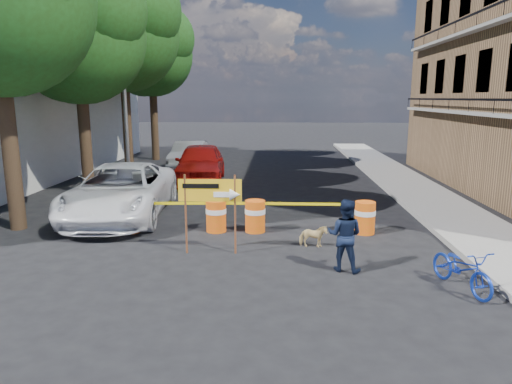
# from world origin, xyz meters

# --- Properties ---
(ground) EXTENTS (120.00, 120.00, 0.00)m
(ground) POSITION_xyz_m (0.00, 0.00, 0.00)
(ground) COLOR black
(ground) RESTS_ON ground
(sidewalk_east) EXTENTS (2.40, 40.00, 0.15)m
(sidewalk_east) POSITION_xyz_m (6.20, 6.00, 0.07)
(sidewalk_east) COLOR gray
(sidewalk_east) RESTS_ON ground
(tree_mid_a) EXTENTS (5.25, 5.00, 8.68)m
(tree_mid_a) POSITION_xyz_m (-6.74, 7.00, 6.01)
(tree_mid_a) COLOR #332316
(tree_mid_a) RESTS_ON ground
(tree_mid_b) EXTENTS (5.67, 5.40, 9.62)m
(tree_mid_b) POSITION_xyz_m (-6.73, 12.00, 6.71)
(tree_mid_b) COLOR #332316
(tree_mid_b) RESTS_ON ground
(tree_far) EXTENTS (5.04, 4.80, 8.84)m
(tree_far) POSITION_xyz_m (-6.74, 17.00, 6.22)
(tree_far) COLOR #332316
(tree_far) RESTS_ON ground
(streetlamp) EXTENTS (1.25, 0.18, 8.00)m
(streetlamp) POSITION_xyz_m (-5.93, 9.50, 4.38)
(streetlamp) COLOR gray
(streetlamp) RESTS_ON ground
(barrel_far_left) EXTENTS (0.58, 0.58, 0.90)m
(barrel_far_left) POSITION_xyz_m (-3.46, 1.87, 0.47)
(barrel_far_left) COLOR orange
(barrel_far_left) RESTS_ON ground
(barrel_mid_left) EXTENTS (0.58, 0.58, 0.90)m
(barrel_mid_left) POSITION_xyz_m (-1.06, 2.02, 0.47)
(barrel_mid_left) COLOR orange
(barrel_mid_left) RESTS_ON ground
(barrel_mid_right) EXTENTS (0.58, 0.58, 0.90)m
(barrel_mid_right) POSITION_xyz_m (0.04, 2.05, 0.47)
(barrel_mid_right) COLOR orange
(barrel_mid_right) RESTS_ON ground
(barrel_far_right) EXTENTS (0.58, 0.58, 0.90)m
(barrel_far_right) POSITION_xyz_m (3.10, 2.04, 0.47)
(barrel_far_right) COLOR orange
(barrel_far_right) RESTS_ON ground
(detour_sign) EXTENTS (1.51, 0.29, 1.94)m
(detour_sign) POSITION_xyz_m (-0.73, 0.16, 1.42)
(detour_sign) COLOR #592D19
(detour_sign) RESTS_ON ground
(pedestrian) EXTENTS (0.93, 0.83, 1.59)m
(pedestrian) POSITION_xyz_m (2.13, -0.79, 0.80)
(pedestrian) COLOR #101A32
(pedestrian) RESTS_ON ground
(bicycle) EXTENTS (0.83, 1.02, 1.68)m
(bicycle) POSITION_xyz_m (4.30, -1.71, 0.84)
(bicycle) COLOR #1636B8
(bicycle) RESTS_ON ground
(dog) EXTENTS (0.69, 0.33, 0.58)m
(dog) POSITION_xyz_m (1.57, 0.74, 0.29)
(dog) COLOR #E0C480
(dog) RESTS_ON ground
(suv_white) EXTENTS (3.17, 6.13, 1.65)m
(suv_white) POSITION_xyz_m (-4.27, 3.50, 0.83)
(suv_white) COLOR white
(suv_white) RESTS_ON ground
(sedan_red) EXTENTS (2.43, 5.20, 1.72)m
(sedan_red) POSITION_xyz_m (-2.80, 9.64, 0.86)
(sedan_red) COLOR maroon
(sedan_red) RESTS_ON ground
(sedan_silver) EXTENTS (1.56, 4.40, 1.45)m
(sedan_silver) POSITION_xyz_m (-4.05, 13.58, 0.72)
(sedan_silver) COLOR #A4A6AC
(sedan_silver) RESTS_ON ground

